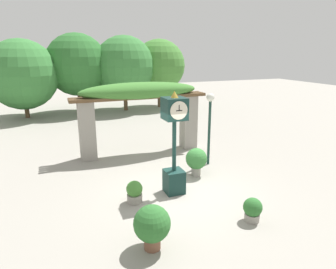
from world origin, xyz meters
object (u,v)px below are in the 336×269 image
object	(u,v)px
potted_plant_far_left	(196,160)
potted_plant_near_right	(134,192)
pedestal_clock	(174,143)
lamp_post	(210,115)
potted_plant_far_right	(253,209)
potted_plant_near_left	(152,225)

from	to	relation	value
potted_plant_far_left	potted_plant_near_right	bearing A→B (deg)	-156.45
pedestal_clock	potted_plant_far_left	size ratio (longest dim) A/B	3.15
pedestal_clock	lamp_post	bearing A→B (deg)	38.94
potted_plant_near_right	potted_plant_far_right	distance (m)	3.23
potted_plant_far_right	lamp_post	distance (m)	4.32
potted_plant_near_right	potted_plant_far_left	world-z (taller)	potted_plant_far_left
potted_plant_near_left	potted_plant_far_left	world-z (taller)	potted_plant_near_left
pedestal_clock	potted_plant_near_right	xyz separation A→B (m)	(-1.29, -0.18, -1.26)
potted_plant_far_right	potted_plant_near_right	bearing A→B (deg)	141.03
potted_plant_far_right	lamp_post	bearing A→B (deg)	77.27
pedestal_clock	potted_plant_far_right	world-z (taller)	pedestal_clock
potted_plant_near_right	potted_plant_far_left	distance (m)	2.73
pedestal_clock	lamp_post	size ratio (longest dim) A/B	1.14
potted_plant_near_left	lamp_post	bearing A→B (deg)	48.40
pedestal_clock	potted_plant_far_left	xyz separation A→B (m)	(1.20, 0.91, -1.00)
potted_plant_near_right	potted_plant_far_right	bearing A→B (deg)	-38.97
potted_plant_near_right	potted_plant_far_left	size ratio (longest dim) A/B	0.66
potted_plant_far_left	lamp_post	distance (m)	1.81
potted_plant_near_right	lamp_post	world-z (taller)	lamp_post
potted_plant_near_left	potted_plant_near_right	xyz separation A→B (m)	(0.19, 2.16, -0.26)
potted_plant_near_left	pedestal_clock	bearing A→B (deg)	57.71
potted_plant_near_left	potted_plant_near_right	world-z (taller)	potted_plant_near_left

